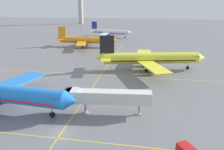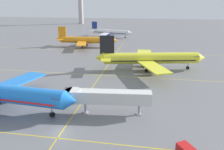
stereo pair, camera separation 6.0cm
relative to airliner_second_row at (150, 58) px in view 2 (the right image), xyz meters
The scene contains 7 objects.
ground_plane 47.41m from the airliner_second_row, 109.88° to the right, with size 600.00×600.00×0.00m, color slate.
airliner_second_row is the anchor object (origin of this frame).
airliner_third_row 51.89m from the airliner_second_row, 132.30° to the left, with size 34.82×30.05×10.83m.
airliner_far_left_stand 80.80m from the airliner_second_row, 110.41° to the left, with size 32.07×27.36×10.14m.
taxiway_markings 19.01m from the airliner_second_row, 150.12° to the right, with size 141.82×122.69×0.01m.
jet_bridge 37.15m from the airliner_second_row, 105.84° to the right, with size 19.36×4.74×5.58m.
control_tower 185.73m from the airliner_second_row, 114.84° to the left, with size 8.82×8.82×41.82m.
Camera 2 is at (15.80, -34.83, 23.89)m, focal length 35.62 mm.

